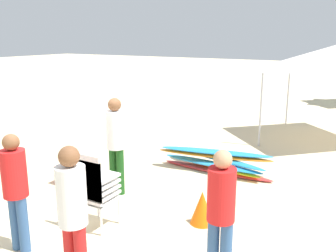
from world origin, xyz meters
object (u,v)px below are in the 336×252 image
object	(u,v)px
traffic_cone_near	(202,207)
cooler_box	(71,175)
surfboard_pile	(215,161)
lifeguard_near_right	(116,139)
popup_canopy	(336,58)
lifeguard_near_left	(15,186)
lifeguard_far_right	(73,211)
lifeguard_near_center	(221,209)
traffic_cone_far	(116,116)
stacked_plastic_chairs	(94,185)

from	to	relation	value
traffic_cone_near	cooler_box	distance (m)	2.86
surfboard_pile	lifeguard_near_right	world-z (taller)	lifeguard_near_right
lifeguard_near_right	popup_canopy	xyz separation A→B (m)	(2.82, 5.73, 1.23)
lifeguard_near_left	cooler_box	xyz separation A→B (m)	(-1.07, 2.00, -0.74)
lifeguard_near_left	popup_canopy	size ratio (longest dim) A/B	0.54
popup_canopy	lifeguard_far_right	bearing A→B (deg)	-100.77
lifeguard_near_center	lifeguard_far_right	size ratio (longest dim) A/B	0.94
lifeguard_near_left	traffic_cone_far	world-z (taller)	lifeguard_near_left
surfboard_pile	stacked_plastic_chairs	bearing A→B (deg)	-100.53
cooler_box	lifeguard_near_right	bearing A→B (deg)	7.28
stacked_plastic_chairs	surfboard_pile	distance (m)	3.20
stacked_plastic_chairs	lifeguard_near_right	xyz separation A→B (m)	(-0.53, 1.19, 0.32)
lifeguard_far_right	traffic_cone_near	world-z (taller)	lifeguard_far_right
surfboard_pile	cooler_box	world-z (taller)	surfboard_pile
lifeguard_far_right	popup_canopy	distance (m)	8.34
traffic_cone_far	cooler_box	world-z (taller)	traffic_cone_far
popup_canopy	traffic_cone_near	distance (m)	6.37
stacked_plastic_chairs	traffic_cone_far	world-z (taller)	stacked_plastic_chairs
stacked_plastic_chairs	surfboard_pile	world-z (taller)	stacked_plastic_chairs
surfboard_pile	lifeguard_near_left	distance (m)	4.25
lifeguard_near_center	lifeguard_far_right	bearing A→B (deg)	-143.10
lifeguard_near_left	traffic_cone_near	xyz separation A→B (m)	(1.78, 1.90, -0.66)
stacked_plastic_chairs	popup_canopy	xyz separation A→B (m)	(2.30, 6.93, 1.55)
lifeguard_near_right	popup_canopy	bearing A→B (deg)	63.79
lifeguard_near_left	traffic_cone_near	world-z (taller)	lifeguard_near_left
lifeguard_near_left	lifeguard_far_right	world-z (taller)	lifeguard_far_right
lifeguard_near_center	traffic_cone_near	distance (m)	1.52
lifeguard_near_left	traffic_cone_far	bearing A→B (deg)	118.49
stacked_plastic_chairs	lifeguard_near_right	bearing A→B (deg)	113.78
lifeguard_far_right	traffic_cone_near	bearing A→B (deg)	75.59
surfboard_pile	lifeguard_near_left	size ratio (longest dim) A/B	1.55
lifeguard_near_right	traffic_cone_far	distance (m)	5.64
lifeguard_near_left	lifeguard_far_right	size ratio (longest dim) A/B	0.95
surfboard_pile	traffic_cone_near	size ratio (longest dim) A/B	4.78
popup_canopy	surfboard_pile	bearing A→B (deg)	-114.25
traffic_cone_near	cooler_box	world-z (taller)	traffic_cone_near
cooler_box	traffic_cone_far	bearing A→B (deg)	118.65
stacked_plastic_chairs	lifeguard_far_right	bearing A→B (deg)	-57.12
lifeguard_near_center	popup_canopy	distance (m)	7.24
lifeguard_near_center	lifeguard_near_left	bearing A→B (deg)	-163.52
stacked_plastic_chairs	surfboard_pile	xyz separation A→B (m)	(0.58, 3.12, -0.46)
popup_canopy	stacked_plastic_chairs	bearing A→B (deg)	-108.34
surfboard_pile	lifeguard_near_right	size ratio (longest dim) A/B	1.42
lifeguard_near_center	cooler_box	xyz separation A→B (m)	(-3.62, 1.25, -0.74)
surfboard_pile	lifeguard_near_left	bearing A→B (deg)	-104.67
lifeguard_near_right	cooler_box	bearing A→B (deg)	-172.72
popup_canopy	traffic_cone_near	xyz separation A→B (m)	(-1.00, -5.97, -1.98)
traffic_cone_near	traffic_cone_far	world-z (taller)	traffic_cone_near
popup_canopy	traffic_cone_near	world-z (taller)	popup_canopy
lifeguard_far_right	traffic_cone_far	world-z (taller)	lifeguard_far_right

